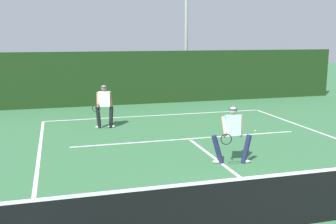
{
  "coord_description": "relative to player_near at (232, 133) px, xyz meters",
  "views": [
    {
      "loc": [
        -4.24,
        -5.92,
        3.4
      ],
      "look_at": [
        -0.79,
        6.36,
        1.0
      ],
      "focal_mm": 42.81,
      "sensor_mm": 36.0,
      "label": 1
    }
  ],
  "objects": [
    {
      "name": "tennis_net",
      "position": [
        -0.27,
        -3.72,
        -0.33
      ],
      "size": [
        10.59,
        0.09,
        1.05
      ],
      "color": "#1E4723",
      "rests_on": "ground_plane"
    },
    {
      "name": "court_line_baseline_far",
      "position": [
        -0.27,
        7.11,
        -0.86
      ],
      "size": [
        9.66,
        0.1,
        0.01
      ],
      "primitive_type": "cube",
      "color": "white",
      "rests_on": "ground_plane"
    },
    {
      "name": "player_near",
      "position": [
        0.0,
        0.0,
        0.0
      ],
      "size": [
        1.11,
        0.87,
        1.58
      ],
      "rotation": [
        0.0,
        0.0,
        2.91
      ],
      "color": "#1E234C",
      "rests_on": "ground_plane"
    },
    {
      "name": "tennis_ball",
      "position": [
        2.39,
        3.16,
        -0.83
      ],
      "size": [
        0.07,
        0.07,
        0.07
      ],
      "primitive_type": "sphere",
      "color": "#D1E033",
      "rests_on": "ground_plane"
    },
    {
      "name": "player_far",
      "position": [
        -2.81,
        5.27,
        0.04
      ],
      "size": [
        0.88,
        0.84,
        1.64
      ],
      "rotation": [
        0.0,
        0.0,
        3.01
      ],
      "color": "black",
      "rests_on": "ground_plane"
    },
    {
      "name": "back_fence_windscreen",
      "position": [
        -0.27,
        10.33,
        0.49
      ],
      "size": [
        22.01,
        0.12,
        2.7
      ],
      "primitive_type": "cube",
      "color": "#193514",
      "rests_on": "ground_plane"
    },
    {
      "name": "court_line_centre",
      "position": [
        -0.27,
        -0.52,
        -0.86
      ],
      "size": [
        0.1,
        6.4,
        0.01
      ],
      "primitive_type": "cube",
      "color": "white",
      "rests_on": "ground_plane"
    },
    {
      "name": "light_pole",
      "position": [
        2.56,
        11.79,
        4.07
      ],
      "size": [
        0.55,
        0.44,
        8.13
      ],
      "color": "#9EA39E",
      "rests_on": "ground_plane"
    },
    {
      "name": "tennis_ball_extra",
      "position": [
        0.7,
        -2.2,
        -0.83
      ],
      "size": [
        0.07,
        0.07,
        0.07
      ],
      "primitive_type": "sphere",
      "color": "#D1E033",
      "rests_on": "ground_plane"
    },
    {
      "name": "court_line_service",
      "position": [
        -0.27,
        2.83,
        -0.86
      ],
      "size": [
        7.87,
        0.1,
        0.01
      ],
      "primitive_type": "cube",
      "color": "white",
      "rests_on": "ground_plane"
    }
  ]
}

